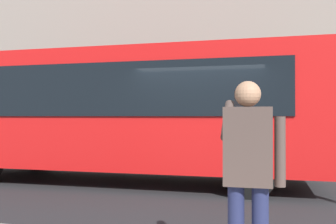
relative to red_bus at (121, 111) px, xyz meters
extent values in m
plane|color=#232326|center=(-2.05, 0.59, -1.68)|extent=(60.00, 60.00, 0.00)
cube|color=gray|center=(-2.05, -6.21, 4.32)|extent=(28.00, 0.80, 12.00)
cube|color=#19592D|center=(-5.55, -5.61, 1.32)|extent=(4.40, 1.10, 0.24)
cube|color=red|center=(-0.02, -0.01, 0.02)|extent=(9.00, 2.50, 2.60)
cube|color=black|center=(-0.02, 1.25, 0.42)|extent=(7.60, 0.06, 1.10)
cylinder|color=black|center=(2.98, -1.11, -1.18)|extent=(1.00, 0.28, 1.00)
cylinder|color=black|center=(-3.02, -1.11, -1.18)|extent=(1.00, 0.28, 1.00)
cylinder|color=black|center=(-3.02, 1.09, -1.18)|extent=(1.00, 0.28, 1.00)
cube|color=#473833|center=(-3.12, 5.06, -0.38)|extent=(0.40, 0.24, 0.66)
sphere|color=#A87A5B|center=(-3.12, 5.06, 0.06)|extent=(0.22, 0.22, 0.22)
cylinder|color=#473833|center=(-3.38, 5.06, -0.42)|extent=(0.09, 0.09, 0.58)
cylinder|color=#473833|center=(-2.94, 4.90, -0.16)|extent=(0.09, 0.48, 0.37)
cube|color=black|center=(-3.02, 4.76, 0.04)|extent=(0.07, 0.01, 0.14)
camera|label=1|loc=(-3.23, 8.26, -0.13)|focal=39.63mm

